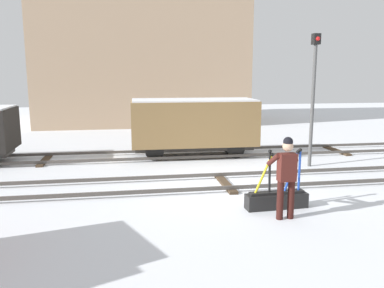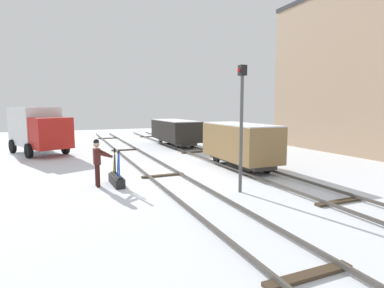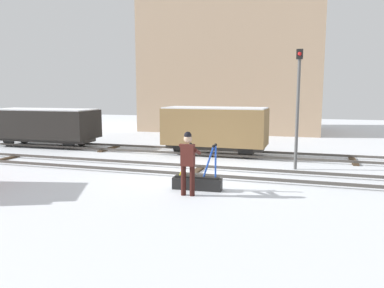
{
  "view_description": "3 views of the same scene",
  "coord_description": "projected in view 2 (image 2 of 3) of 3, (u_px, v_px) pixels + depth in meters",
  "views": [
    {
      "loc": [
        -2.79,
        -10.76,
        3.19
      ],
      "look_at": [
        -0.72,
        1.64,
        0.95
      ],
      "focal_mm": 36.56,
      "sensor_mm": 36.0,
      "label": 1
    },
    {
      "loc": [
        12.73,
        -4.0,
        3.1
      ],
      "look_at": [
        0.08,
        1.39,
        1.4
      ],
      "focal_mm": 28.28,
      "sensor_mm": 36.0,
      "label": 2
    },
    {
      "loc": [
        3.81,
        -12.84,
        2.99
      ],
      "look_at": [
        -0.31,
        0.7,
        0.98
      ],
      "focal_mm": 34.79,
      "sensor_mm": 36.0,
      "label": 3
    }
  ],
  "objects": [
    {
      "name": "freight_car_mid_siding",
      "position": [
        240.0,
        143.0,
        15.22
      ],
      "size": [
        4.85,
        2.06,
        2.26
      ],
      "rotation": [
        0.0,
        0.0,
        -0.02
      ],
      "color": "#2D2B28",
      "rests_on": "ground_plane"
    },
    {
      "name": "rail_worker",
      "position": [
        98.0,
        159.0,
        11.73
      ],
      "size": [
        0.56,
        0.71,
        1.86
      ],
      "rotation": [
        0.0,
        0.0,
        0.05
      ],
      "color": "#351511",
      "rests_on": "ground_plane"
    },
    {
      "name": "apartment_building",
      "position": [
        378.0,
        71.0,
        20.68
      ],
      "size": [
        13.33,
        7.14,
        11.0
      ],
      "color": "tan",
      "rests_on": "ground_plane"
    },
    {
      "name": "switch_lever_frame",
      "position": [
        117.0,
        179.0,
        12.02
      ],
      "size": [
        1.54,
        0.43,
        1.45
      ],
      "rotation": [
        0.0,
        0.0,
        0.05
      ],
      "color": "black",
      "rests_on": "ground_plane"
    },
    {
      "name": "track_main_line",
      "position": [
        163.0,
        174.0,
        13.54
      ],
      "size": [
        44.0,
        1.94,
        0.18
      ],
      "color": "#4C4742",
      "rests_on": "ground_plane"
    },
    {
      "name": "ground_plane",
      "position": [
        163.0,
        176.0,
        13.56
      ],
      "size": [
        60.0,
        60.0,
        0.0
      ],
      "primitive_type": "plane",
      "color": "silver"
    },
    {
      "name": "track_siding_near",
      "position": [
        242.0,
        167.0,
        15.16
      ],
      "size": [
        44.0,
        1.94,
        0.18
      ],
      "color": "#4C4742",
      "rests_on": "ground_plane"
    },
    {
      "name": "signal_post",
      "position": [
        241.0,
        117.0,
        10.72
      ],
      "size": [
        0.24,
        0.32,
        4.54
      ],
      "color": "#4C4C4C",
      "rests_on": "ground_plane"
    },
    {
      "name": "delivery_truck",
      "position": [
        39.0,
        128.0,
        19.87
      ],
      "size": [
        5.9,
        4.15,
        3.07
      ],
      "rotation": [
        0.0,
        0.0,
        0.41
      ],
      "color": "#B21E19",
      "rests_on": "ground_plane"
    },
    {
      "name": "freight_car_far_end",
      "position": [
        175.0,
        131.0,
        23.97
      ],
      "size": [
        5.83,
        2.28,
        2.05
      ],
      "rotation": [
        0.0,
        0.0,
        0.02
      ],
      "color": "#2D2B28",
      "rests_on": "ground_plane"
    }
  ]
}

